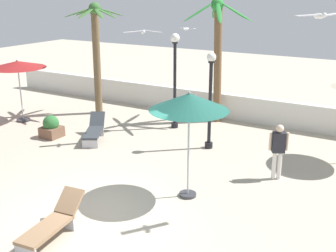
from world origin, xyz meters
name	(u,v)px	position (x,y,z in m)	size (l,w,h in m)	color
ground_plane	(104,214)	(0.00, 0.00, 0.00)	(56.00, 56.00, 0.00)	#B2A893
boundary_wall	(237,108)	(0.00, 9.15, 0.53)	(25.20, 0.30, 1.07)	silver
patio_umbrella_1	(17,65)	(-7.81, 4.43, 2.38)	(2.29, 2.29, 2.62)	#333338
patio_umbrella_3	(189,103)	(1.37, 1.89, 2.61)	(2.06, 2.06, 2.91)	#333338
palm_tree_0	(96,44)	(-5.76, 7.00, 3.07)	(2.55, 2.56, 4.83)	brown
palm_tree_2	(218,46)	(-0.77, 8.55, 3.15)	(2.95, 2.68, 5.02)	brown
lamp_post_0	(210,96)	(0.35, 5.48, 1.89)	(0.32, 0.32, 3.36)	black
lamp_post_1	(175,72)	(-1.81, 6.88, 2.27)	(0.35, 0.35, 3.76)	black
lounge_chair_0	(94,130)	(-3.70, 4.14, 0.39)	(1.40, 1.92, 0.84)	#B7B7BC
lounge_chair_1	(52,222)	(-0.33, -1.40, 0.39)	(0.76, 1.94, 0.84)	#B7B7BC
guest_0	(278,147)	(3.14, 4.15, 1.02)	(0.51, 0.38, 1.68)	silver
seagull_0	(143,32)	(-2.03, 5.00, 3.95)	(1.05, 1.04, 0.14)	white
seagull_1	(186,29)	(-3.45, 10.94, 3.54)	(1.19, 0.65, 0.14)	white
seagull_2	(319,16)	(4.20, 2.37, 4.81)	(0.83, 1.04, 0.14)	white
planter	(51,127)	(-5.28, 3.54, 0.38)	(0.70, 0.70, 0.85)	brown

